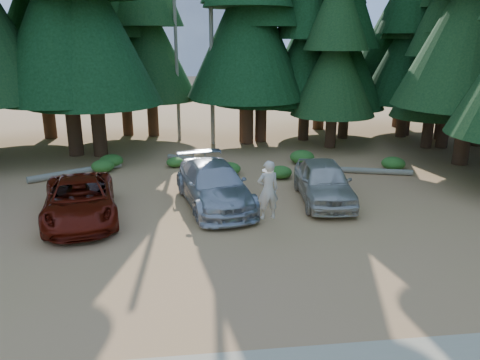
# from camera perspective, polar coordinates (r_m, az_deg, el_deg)

# --- Properties ---
(ground) EXTENTS (160.00, 160.00, 0.00)m
(ground) POSITION_cam_1_polar(r_m,az_deg,el_deg) (14.26, -2.87, -8.60)
(ground) COLOR #AA8248
(ground) RESTS_ON ground
(forest_belt_north) EXTENTS (36.00, 7.00, 22.00)m
(forest_belt_north) POSITION_cam_1_polar(r_m,az_deg,el_deg) (28.51, -4.96, 4.60)
(forest_belt_north) COLOR black
(forest_belt_north) RESTS_ON ground
(snag_front) EXTENTS (0.24, 0.24, 12.00)m
(snag_front) POSITION_cam_1_polar(r_m,az_deg,el_deg) (27.36, -3.51, 16.77)
(snag_front) COLOR slate
(snag_front) RESTS_ON ground
(snag_back) EXTENTS (0.20, 0.20, 10.00)m
(snag_back) POSITION_cam_1_polar(r_m,az_deg,el_deg) (28.84, -7.76, 14.69)
(snag_back) COLOR slate
(snag_back) RESTS_ON ground
(mountain_peak) EXTENTS (48.00, 50.00, 28.00)m
(mountain_peak) POSITION_cam_1_polar(r_m,az_deg,el_deg) (101.27, -8.25, 20.76)
(mountain_peak) COLOR #919499
(mountain_peak) RESTS_ON ground
(red_pickup) EXTENTS (3.32, 5.54, 1.44)m
(red_pickup) POSITION_cam_1_polar(r_m,az_deg,el_deg) (17.25, -18.95, -2.29)
(red_pickup) COLOR #601208
(red_pickup) RESTS_ON ground
(silver_minivan_center) EXTENTS (3.20, 5.80, 1.59)m
(silver_minivan_center) POSITION_cam_1_polar(r_m,az_deg,el_deg) (17.71, -3.21, -0.58)
(silver_minivan_center) COLOR #AAACB3
(silver_minivan_center) RESTS_ON ground
(silver_minivan_right) EXTENTS (2.24, 4.79, 1.59)m
(silver_minivan_right) POSITION_cam_1_polar(r_m,az_deg,el_deg) (18.40, 10.17, -0.16)
(silver_minivan_right) COLOR beige
(silver_minivan_right) RESTS_ON ground
(frisbee_player) EXTENTS (0.76, 0.56, 1.94)m
(frisbee_player) POSITION_cam_1_polar(r_m,az_deg,el_deg) (14.91, 3.43, -1.21)
(frisbee_player) COLOR beige
(frisbee_player) RESTS_ON ground
(log_left) EXTENTS (3.88, 2.46, 0.31)m
(log_left) POSITION_cam_1_polar(r_m,az_deg,el_deg) (22.91, -19.32, 0.92)
(log_left) COLOR slate
(log_left) RESTS_ON ground
(log_mid) EXTENTS (2.79, 1.72, 0.25)m
(log_mid) POSITION_cam_1_polar(r_m,az_deg,el_deg) (24.10, -5.59, 2.53)
(log_mid) COLOR slate
(log_mid) RESTS_ON ground
(log_right) EXTENTS (4.20, 1.48, 0.28)m
(log_right) POSITION_cam_1_polar(r_m,az_deg,el_deg) (22.66, 14.97, 1.10)
(log_right) COLOR slate
(log_right) RESTS_ON ground
(shrub_far_left) EXTENTS (1.07, 1.07, 0.59)m
(shrub_far_left) POSITION_cam_1_polar(r_m,az_deg,el_deg) (23.03, -16.38, 1.64)
(shrub_far_left) COLOR #28611D
(shrub_far_left) RESTS_ON ground
(shrub_left) EXTENTS (1.16, 1.16, 0.64)m
(shrub_left) POSITION_cam_1_polar(r_m,az_deg,el_deg) (23.76, -15.43, 2.25)
(shrub_left) COLOR #28611D
(shrub_left) RESTS_ON ground
(shrub_center_left) EXTENTS (1.06, 1.06, 0.58)m
(shrub_center_left) POSITION_cam_1_polar(r_m,az_deg,el_deg) (21.65, -1.32, 1.37)
(shrub_center_left) COLOR #28611D
(shrub_center_left) RESTS_ON ground
(shrub_center_right) EXTENTS (0.85, 0.85, 0.47)m
(shrub_center_right) POSITION_cam_1_polar(r_m,az_deg,el_deg) (23.23, -7.92, 2.17)
(shrub_center_right) COLOR #28611D
(shrub_center_right) RESTS_ON ground
(shrub_right) EXTENTS (1.01, 1.01, 0.56)m
(shrub_right) POSITION_cam_1_polar(r_m,az_deg,el_deg) (21.24, 4.99, 0.96)
(shrub_right) COLOR #28611D
(shrub_right) RESTS_ON ground
(shrub_far_right) EXTENTS (1.22, 1.22, 0.67)m
(shrub_far_right) POSITION_cam_1_polar(r_m,az_deg,el_deg) (23.79, 7.58, 2.79)
(shrub_far_right) COLOR #28611D
(shrub_far_right) RESTS_ON ground
(shrub_edge_east) EXTENTS (1.12, 1.12, 0.62)m
(shrub_edge_east) POSITION_cam_1_polar(r_m,az_deg,el_deg) (23.69, 18.19, 1.94)
(shrub_edge_east) COLOR #28611D
(shrub_edge_east) RESTS_ON ground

